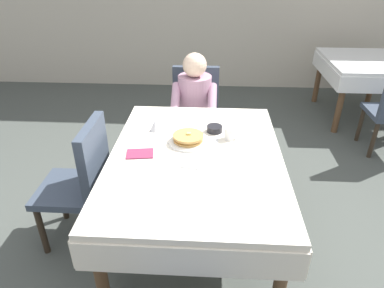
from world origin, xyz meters
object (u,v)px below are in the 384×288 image
at_px(breakfast_stack, 188,138).
at_px(bowl_butter, 214,129).
at_px(dining_table_main, 196,166).
at_px(chair_diner, 195,110).
at_px(fork_left_of_plate, 161,143).
at_px(knife_right_of_plate, 217,144).
at_px(chair_left_side, 83,177).
at_px(cup_coffee, 230,133).
at_px(spoon_near_edge, 188,168).
at_px(diner_person, 194,103).
at_px(plate_breakfast, 189,141).
at_px(syrup_pitcher, 155,126).
at_px(background_table_far, 364,69).

relative_size(breakfast_stack, bowl_butter, 1.89).
xyz_separation_m(dining_table_main, chair_diner, (-0.06, 1.17, -0.12)).
bearing_deg(fork_left_of_plate, knife_right_of_plate, -93.80).
bearing_deg(chair_left_side, knife_right_of_plate, -81.42).
xyz_separation_m(cup_coffee, knife_right_of_plate, (-0.09, -0.09, -0.04)).
height_order(knife_right_of_plate, spoon_near_edge, same).
xyz_separation_m(dining_table_main, spoon_near_edge, (-0.04, -0.16, 0.09)).
bearing_deg(diner_person, bowl_butter, 104.66).
bearing_deg(spoon_near_edge, diner_person, 102.27).
height_order(chair_left_side, cup_coffee, chair_left_side).
relative_size(breakfast_stack, fork_left_of_plate, 1.15).
height_order(plate_breakfast, knife_right_of_plate, plate_breakfast).
relative_size(syrup_pitcher, background_table_far, 0.07).
xyz_separation_m(diner_person, cup_coffee, (0.29, -0.79, 0.11)).
bearing_deg(dining_table_main, bowl_butter, 70.06).
distance_m(diner_person, bowl_butter, 0.72).
bearing_deg(chair_diner, chair_left_side, 58.79).
bearing_deg(breakfast_stack, plate_breakfast, 63.74).
xyz_separation_m(cup_coffee, syrup_pitcher, (-0.54, 0.10, -0.01)).
height_order(chair_left_side, plate_breakfast, chair_left_side).
xyz_separation_m(cup_coffee, bowl_butter, (-0.11, 0.10, -0.02)).
distance_m(chair_diner, syrup_pitcher, 0.92).
bearing_deg(fork_left_of_plate, bowl_butter, -66.29).
xyz_separation_m(chair_diner, knife_right_of_plate, (0.20, -1.03, 0.21)).
height_order(dining_table_main, breakfast_stack, breakfast_stack).
xyz_separation_m(bowl_butter, background_table_far, (1.81, 1.97, -0.14)).
height_order(plate_breakfast, cup_coffee, cup_coffee).
bearing_deg(syrup_pitcher, plate_breakfast, -32.46).
distance_m(breakfast_stack, spoon_near_edge, 0.31).
relative_size(diner_person, spoon_near_edge, 7.47).
relative_size(syrup_pitcher, knife_right_of_plate, 0.40).
distance_m(cup_coffee, spoon_near_edge, 0.46).
height_order(spoon_near_edge, background_table_far, spoon_near_edge).
xyz_separation_m(dining_table_main, breakfast_stack, (-0.06, 0.15, 0.13)).
bearing_deg(breakfast_stack, knife_right_of_plate, -4.48).
xyz_separation_m(diner_person, plate_breakfast, (0.01, -0.86, 0.08)).
height_order(syrup_pitcher, spoon_near_edge, syrup_pitcher).
height_order(cup_coffee, knife_right_of_plate, cup_coffee).
bearing_deg(chair_diner, fork_left_of_plate, 79.95).
xyz_separation_m(diner_person, chair_left_side, (-0.71, -1.01, -0.14)).
bearing_deg(cup_coffee, dining_table_main, -135.30).
xyz_separation_m(breakfast_stack, knife_right_of_plate, (0.19, -0.02, -0.04)).
bearing_deg(plate_breakfast, bowl_butter, 44.34).
bearing_deg(chair_left_side, spoon_near_edge, -102.12).
distance_m(plate_breakfast, knife_right_of_plate, 0.19).
xyz_separation_m(plate_breakfast, spoon_near_edge, (0.02, -0.31, -0.01)).
xyz_separation_m(chair_diner, cup_coffee, (0.29, -0.95, 0.25)).
distance_m(dining_table_main, knife_right_of_plate, 0.21).
bearing_deg(plate_breakfast, diner_person, 90.46).
distance_m(diner_person, background_table_far, 2.37).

